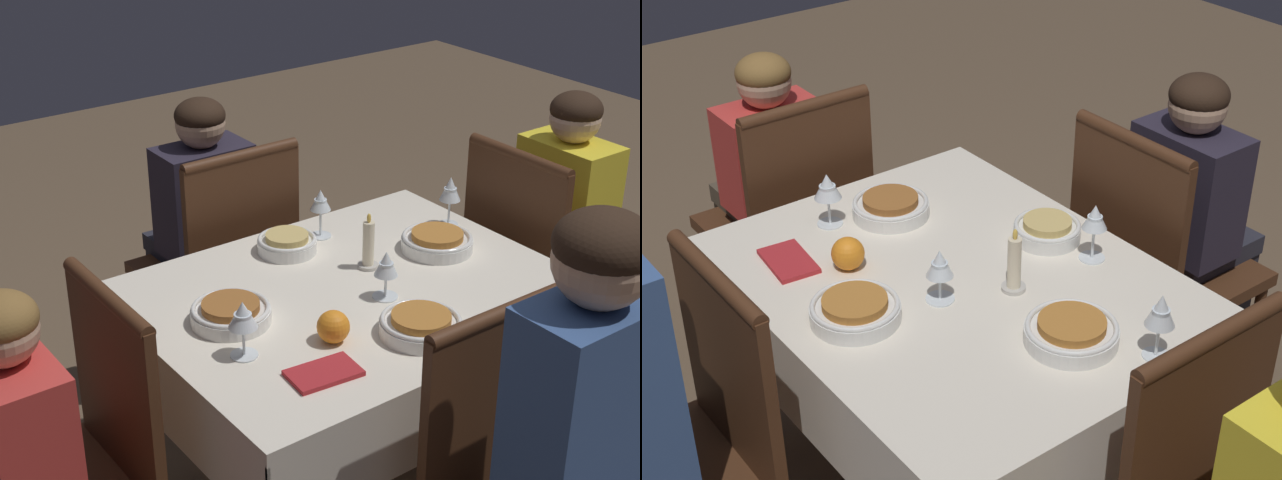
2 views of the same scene
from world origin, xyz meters
The scene contains 17 objects.
dining_table centered at (0.00, 0.00, 0.63)m, with size 1.14×0.89×0.73m.
chair_south centered at (-0.05, -0.69, 0.52)m, with size 0.44×0.44×0.95m.
chair_west centered at (-0.82, 0.00, 0.52)m, with size 0.44×0.44×0.95m.
chair_north centered at (0.01, 0.69, 0.52)m, with size 0.44×0.44×0.95m.
person_child_red centered at (-0.99, 0.00, 0.56)m, with size 0.33×0.30×1.01m.
person_child_dark centered at (0.01, 0.87, 0.58)m, with size 0.30×0.33×1.05m.
bowl_south centered at (-0.01, -0.28, 0.75)m, with size 0.21×0.21×0.06m.
wine_glass_south centered at (0.05, -0.08, 0.82)m, with size 0.07×0.07×0.13m.
bowl_west centered at (-0.35, 0.05, 0.75)m, with size 0.20×0.20×0.06m.
wine_glass_west centered at (-0.41, -0.10, 0.83)m, with size 0.07×0.07×0.15m.
bowl_east centered at (0.35, 0.05, 0.75)m, with size 0.21×0.21×0.06m.
wine_glass_east centered at (0.49, 0.16, 0.84)m, with size 0.06×0.06×0.16m.
bowl_north centered at (-0.01, 0.30, 0.75)m, with size 0.17×0.17×0.06m.
wine_glass_north centered at (0.13, 0.32, 0.83)m, with size 0.06×0.06×0.15m.
candle_centerpiece centered at (0.12, 0.08, 0.79)m, with size 0.06×0.06×0.16m.
orange_fruit centered at (-0.20, -0.18, 0.77)m, with size 0.08×0.08×0.08m, color orange.
napkin_red_folded centered at (-0.30, -0.28, 0.73)m, with size 0.17×0.12×0.01m.
Camera 2 is at (1.55, -1.17, 2.01)m, focal length 55.00 mm.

